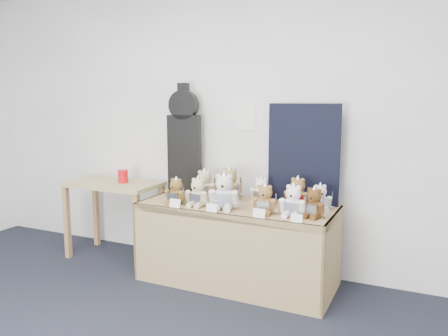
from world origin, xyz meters
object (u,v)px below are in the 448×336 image
at_px(display_table, 234,224).
at_px(red_cup, 123,176).
at_px(side_table, 114,195).
at_px(teddy_back_right, 297,194).
at_px(teddy_front_far_left, 176,192).
at_px(teddy_front_centre, 224,193).
at_px(teddy_front_far_right, 293,202).
at_px(teddy_front_right, 265,201).
at_px(teddy_front_end, 314,204).
at_px(guitar_case, 184,140).
at_px(teddy_back_end, 320,199).
at_px(teddy_back_centre_left, 229,185).
at_px(teddy_back_centre_right, 261,191).
at_px(teddy_back_left, 204,185).
at_px(teddy_front_left, 198,193).

xyz_separation_m(display_table, red_cup, (-1.24, 0.14, 0.29)).
height_order(side_table, teddy_back_right, teddy_back_right).
distance_m(teddy_front_far_left, teddy_front_centre, 0.44).
height_order(red_cup, teddy_front_far_right, teddy_front_far_right).
relative_size(display_table, teddy_front_centre, 5.00).
bearing_deg(red_cup, teddy_front_right, -9.57).
xyz_separation_m(side_table, teddy_front_centre, (1.32, -0.25, 0.18)).
bearing_deg(teddy_front_centre, teddy_front_far_right, -12.70).
bearing_deg(teddy_front_far_left, teddy_front_end, 4.01).
height_order(display_table, red_cup, red_cup).
height_order(display_table, guitar_case, guitar_case).
bearing_deg(teddy_front_far_left, red_cup, 160.75).
bearing_deg(side_table, teddy_back_end, 0.40).
height_order(guitar_case, teddy_back_centre_left, guitar_case).
distance_m(teddy_front_far_right, teddy_front_end, 0.15).
relative_size(teddy_front_far_left, teddy_back_right, 0.89).
relative_size(teddy_front_far_left, teddy_front_centre, 0.76).
bearing_deg(side_table, teddy_front_far_left, -17.57).
distance_m(teddy_front_far_left, teddy_back_right, 1.01).
bearing_deg(side_table, teddy_front_centre, -11.42).
height_order(teddy_front_right, teddy_back_end, teddy_front_right).
xyz_separation_m(guitar_case, teddy_back_centre_right, (0.81, -0.10, -0.41)).
height_order(red_cup, teddy_back_left, teddy_back_left).
relative_size(teddy_front_centre, teddy_front_far_right, 1.19).
relative_size(display_table, teddy_front_far_right, 5.97).
bearing_deg(side_table, teddy_back_centre_left, 3.98).
distance_m(teddy_front_far_right, teddy_back_centre_right, 0.50).
bearing_deg(teddy_front_centre, guitar_case, 129.86).
bearing_deg(teddy_front_right, teddy_back_centre_right, 109.68).
relative_size(teddy_back_centre_left, teddy_back_centre_right, 1.29).
bearing_deg(teddy_front_centre, teddy_back_right, 15.40).
bearing_deg(teddy_front_end, teddy_back_end, 101.44).
bearing_deg(teddy_front_end, side_table, -175.07).
bearing_deg(teddy_front_right, teddy_back_right, 55.59).
bearing_deg(side_table, teddy_front_end, -6.28).
xyz_separation_m(red_cup, teddy_back_centre_right, (1.40, 0.09, -0.04)).
height_order(teddy_front_right, teddy_back_centre_left, teddy_back_centre_left).
height_order(red_cup, teddy_front_left, teddy_front_left).
relative_size(display_table, teddy_back_end, 6.95).
height_order(side_table, teddy_back_centre_right, teddy_back_centre_right).
bearing_deg(teddy_front_end, teddy_back_centre_left, 170.74).
relative_size(display_table, teddy_front_end, 6.44).
distance_m(side_table, teddy_back_left, 1.00).
distance_m(display_table, teddy_front_left, 0.39).
bearing_deg(teddy_front_centre, side_table, 154.86).
xyz_separation_m(teddy_front_far_left, teddy_back_centre_left, (0.33, 0.36, 0.03)).
bearing_deg(teddy_back_left, teddy_front_left, -86.19).
height_order(red_cup, teddy_front_right, teddy_front_right).
height_order(teddy_front_left, teddy_back_right, teddy_back_right).
relative_size(teddy_back_left, teddy_back_centre_right, 1.17).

